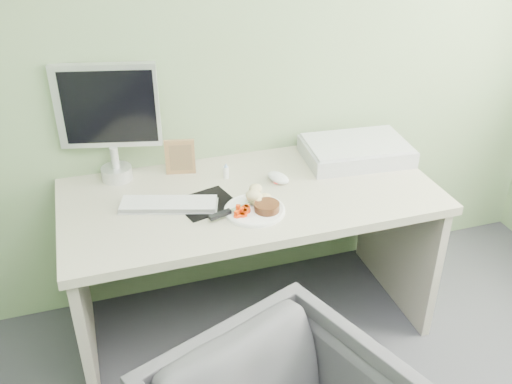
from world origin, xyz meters
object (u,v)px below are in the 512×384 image
object	(u,v)px
scanner	(356,151)
monitor	(109,116)
plate	(255,210)
desk	(251,228)

from	to	relation	value
scanner	monitor	world-z (taller)	monitor
scanner	monitor	distance (m)	1.14
monitor	scanner	bearing A→B (deg)	5.28
plate	scanner	distance (m)	0.68
scanner	monitor	bearing A→B (deg)	176.82
scanner	monitor	xyz separation A→B (m)	(-1.10, 0.16, 0.26)
plate	scanner	xyz separation A→B (m)	(0.60, 0.31, 0.03)
monitor	desk	bearing A→B (deg)	-17.19
plate	monitor	size ratio (longest dim) A/B	0.47
plate	scanner	bearing A→B (deg)	27.29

